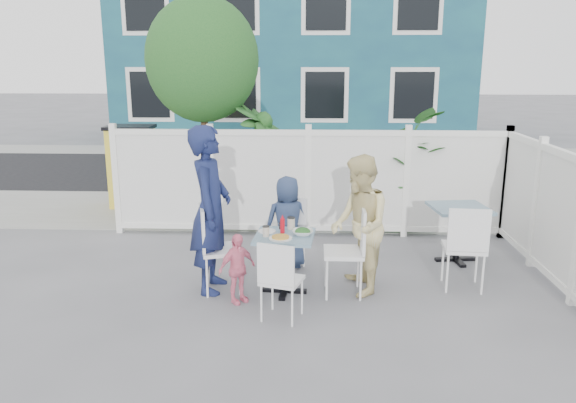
{
  "coord_description": "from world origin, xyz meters",
  "views": [
    {
      "loc": [
        0.16,
        -5.79,
        2.58
      ],
      "look_at": [
        -0.12,
        0.6,
        0.97
      ],
      "focal_mm": 35.0,
      "sensor_mm": 36.0,
      "label": 1
    }
  ],
  "objects_px": {
    "utility_cabinet": "(132,168)",
    "main_table": "(285,248)",
    "chair_left": "(213,242)",
    "boy": "(288,222)",
    "chair_back": "(289,228)",
    "chair_near": "(279,275)",
    "spare_table": "(459,219)",
    "man": "(211,210)",
    "toddler": "(237,268)",
    "woman": "(359,225)",
    "chair_right": "(351,244)"
  },
  "relations": [
    {
      "from": "woman",
      "to": "boy",
      "type": "distance_m",
      "value": 1.15
    },
    {
      "from": "boy",
      "to": "main_table",
      "type": "bearing_deg",
      "value": 75.23
    },
    {
      "from": "spare_table",
      "to": "chair_back",
      "type": "height_order",
      "value": "chair_back"
    },
    {
      "from": "chair_left",
      "to": "utility_cabinet",
      "type": "bearing_deg",
      "value": -166.03
    },
    {
      "from": "man",
      "to": "woman",
      "type": "height_order",
      "value": "man"
    },
    {
      "from": "chair_back",
      "to": "woman",
      "type": "bearing_deg",
      "value": 159.6
    },
    {
      "from": "main_table",
      "to": "spare_table",
      "type": "xyz_separation_m",
      "value": [
        2.22,
        1.14,
        0.04
      ]
    },
    {
      "from": "chair_right",
      "to": "spare_table",
      "type": "bearing_deg",
      "value": -52.14
    },
    {
      "from": "chair_right",
      "to": "chair_near",
      "type": "height_order",
      "value": "chair_right"
    },
    {
      "from": "utility_cabinet",
      "to": "main_table",
      "type": "bearing_deg",
      "value": -54.12
    },
    {
      "from": "spare_table",
      "to": "chair_back",
      "type": "xyz_separation_m",
      "value": [
        -2.21,
        -0.32,
        -0.05
      ]
    },
    {
      "from": "main_table",
      "to": "chair_right",
      "type": "distance_m",
      "value": 0.75
    },
    {
      "from": "spare_table",
      "to": "main_table",
      "type": "bearing_deg",
      "value": -152.74
    },
    {
      "from": "chair_left",
      "to": "toddler",
      "type": "distance_m",
      "value": 0.48
    },
    {
      "from": "chair_right",
      "to": "chair_back",
      "type": "bearing_deg",
      "value": 41.61
    },
    {
      "from": "chair_left",
      "to": "boy",
      "type": "bearing_deg",
      "value": 119.33
    },
    {
      "from": "main_table",
      "to": "woman",
      "type": "relative_size",
      "value": 0.44
    },
    {
      "from": "utility_cabinet",
      "to": "chair_right",
      "type": "bearing_deg",
      "value": -47.73
    },
    {
      "from": "chair_left",
      "to": "chair_right",
      "type": "height_order",
      "value": "chair_right"
    },
    {
      "from": "main_table",
      "to": "boy",
      "type": "xyz_separation_m",
      "value": [
        -0.0,
        0.82,
        0.06
      ]
    },
    {
      "from": "chair_right",
      "to": "woman",
      "type": "height_order",
      "value": "woman"
    },
    {
      "from": "main_table",
      "to": "toddler",
      "type": "bearing_deg",
      "value": -149.34
    },
    {
      "from": "chair_back",
      "to": "boy",
      "type": "bearing_deg",
      "value": 39.55
    },
    {
      "from": "chair_left",
      "to": "man",
      "type": "distance_m",
      "value": 0.37
    },
    {
      "from": "chair_left",
      "to": "woman",
      "type": "bearing_deg",
      "value": 76.09
    },
    {
      "from": "chair_back",
      "to": "man",
      "type": "xyz_separation_m",
      "value": [
        -0.85,
        -0.76,
        0.43
      ]
    },
    {
      "from": "chair_back",
      "to": "chair_near",
      "type": "bearing_deg",
      "value": 111.4
    },
    {
      "from": "utility_cabinet",
      "to": "chair_near",
      "type": "xyz_separation_m",
      "value": [
        2.91,
        -4.54,
        -0.21
      ]
    },
    {
      "from": "utility_cabinet",
      "to": "main_table",
      "type": "relative_size",
      "value": 2.02
    },
    {
      "from": "chair_back",
      "to": "chair_left",
      "type": "bearing_deg",
      "value": 66.65
    },
    {
      "from": "chair_back",
      "to": "chair_near",
      "type": "distance_m",
      "value": 1.56
    },
    {
      "from": "main_table",
      "to": "chair_back",
      "type": "distance_m",
      "value": 0.82
    },
    {
      "from": "main_table",
      "to": "woman",
      "type": "distance_m",
      "value": 0.88
    },
    {
      "from": "utility_cabinet",
      "to": "chair_left",
      "type": "distance_m",
      "value": 4.34
    },
    {
      "from": "spare_table",
      "to": "chair_right",
      "type": "height_order",
      "value": "chair_right"
    },
    {
      "from": "boy",
      "to": "toddler",
      "type": "xyz_separation_m",
      "value": [
        -0.5,
        -1.11,
        -0.2
      ]
    },
    {
      "from": "main_table",
      "to": "spare_table",
      "type": "bearing_deg",
      "value": 27.26
    },
    {
      "from": "chair_right",
      "to": "toddler",
      "type": "xyz_separation_m",
      "value": [
        -1.25,
        -0.29,
        -0.2
      ]
    },
    {
      "from": "man",
      "to": "toddler",
      "type": "xyz_separation_m",
      "value": [
        0.34,
        -0.36,
        -0.56
      ]
    },
    {
      "from": "main_table",
      "to": "woman",
      "type": "bearing_deg",
      "value": 3.97
    },
    {
      "from": "woman",
      "to": "chair_back",
      "type": "bearing_deg",
      "value": -140.16
    },
    {
      "from": "chair_left",
      "to": "man",
      "type": "xyz_separation_m",
      "value": [
        -0.03,
        0.05,
        0.37
      ]
    },
    {
      "from": "chair_right",
      "to": "boy",
      "type": "relative_size",
      "value": 0.85
    },
    {
      "from": "chair_left",
      "to": "toddler",
      "type": "xyz_separation_m",
      "value": [
        0.31,
        -0.32,
        -0.19
      ]
    },
    {
      "from": "woman",
      "to": "toddler",
      "type": "distance_m",
      "value": 1.44
    },
    {
      "from": "main_table",
      "to": "chair_back",
      "type": "height_order",
      "value": "chair_back"
    },
    {
      "from": "utility_cabinet",
      "to": "toddler",
      "type": "distance_m",
      "value": 4.77
    },
    {
      "from": "chair_near",
      "to": "woman",
      "type": "xyz_separation_m",
      "value": [
        0.85,
        0.79,
        0.3
      ]
    },
    {
      "from": "boy",
      "to": "man",
      "type": "bearing_deg",
      "value": 26.99
    },
    {
      "from": "main_table",
      "to": "chair_right",
      "type": "height_order",
      "value": "chair_right"
    }
  ]
}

